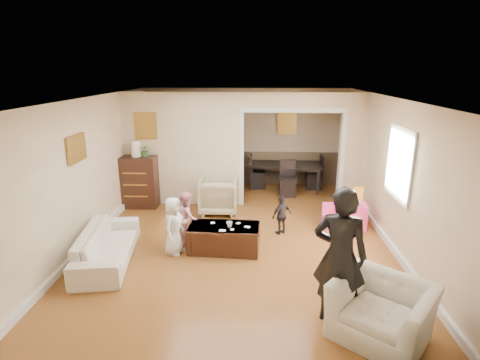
{
  "coord_description": "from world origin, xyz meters",
  "views": [
    {
      "loc": [
        0.32,
        -6.7,
        3.09
      ],
      "look_at": [
        0.0,
        0.2,
        1.05
      ],
      "focal_mm": 28.31,
      "sensor_mm": 36.0,
      "label": 1
    }
  ],
  "objects_px": {
    "adult_person": "(340,256)",
    "coffee_table": "(224,238)",
    "cyan_cup": "(348,201)",
    "dining_table": "(286,176)",
    "table_lamp": "(136,149)",
    "armchair_back": "(218,196)",
    "child_kneel_a": "(174,226)",
    "sofa": "(107,245)",
    "coffee_cup": "(229,225)",
    "play_table": "(352,214)",
    "child_toddler": "(282,215)",
    "dresser": "(139,182)",
    "armchair_front": "(382,311)",
    "child_kneel_b": "(187,217)"
  },
  "relations": [
    {
      "from": "adult_person",
      "to": "coffee_table",
      "type": "bearing_deg",
      "value": -33.25
    },
    {
      "from": "cyan_cup",
      "to": "dining_table",
      "type": "bearing_deg",
      "value": 112.14
    },
    {
      "from": "table_lamp",
      "to": "adult_person",
      "type": "distance_m",
      "value": 5.49
    },
    {
      "from": "armchair_back",
      "to": "child_kneel_a",
      "type": "distance_m",
      "value": 2.08
    },
    {
      "from": "sofa",
      "to": "coffee_cup",
      "type": "distance_m",
      "value": 2.05
    },
    {
      "from": "play_table",
      "to": "cyan_cup",
      "type": "xyz_separation_m",
      "value": [
        -0.1,
        -0.05,
        0.3
      ]
    },
    {
      "from": "play_table",
      "to": "child_toddler",
      "type": "xyz_separation_m",
      "value": [
        -1.44,
        -0.42,
        0.12
      ]
    },
    {
      "from": "coffee_table",
      "to": "dining_table",
      "type": "height_order",
      "value": "dining_table"
    },
    {
      "from": "cyan_cup",
      "to": "child_kneel_a",
      "type": "height_order",
      "value": "child_kneel_a"
    },
    {
      "from": "armchair_back",
      "to": "cyan_cup",
      "type": "distance_m",
      "value": 2.77
    },
    {
      "from": "sofa",
      "to": "child_kneel_a",
      "type": "distance_m",
      "value": 1.12
    },
    {
      "from": "coffee_table",
      "to": "adult_person",
      "type": "bearing_deg",
      "value": -49.48
    },
    {
      "from": "play_table",
      "to": "dresser",
      "type": "bearing_deg",
      "value": 168.15
    },
    {
      "from": "armchair_front",
      "to": "coffee_cup",
      "type": "xyz_separation_m",
      "value": [
        -1.95,
        2.1,
        0.16
      ]
    },
    {
      "from": "play_table",
      "to": "dining_table",
      "type": "xyz_separation_m",
      "value": [
        -1.15,
        2.54,
        0.08
      ]
    },
    {
      "from": "dresser",
      "to": "adult_person",
      "type": "distance_m",
      "value": 5.48
    },
    {
      "from": "armchair_front",
      "to": "coffee_cup",
      "type": "relative_size",
      "value": 10.28
    },
    {
      "from": "armchair_front",
      "to": "table_lamp",
      "type": "distance_m",
      "value": 6.1
    },
    {
      "from": "dresser",
      "to": "table_lamp",
      "type": "bearing_deg",
      "value": 0.0
    },
    {
      "from": "child_kneel_a",
      "to": "armchair_front",
      "type": "bearing_deg",
      "value": -110.69
    },
    {
      "from": "coffee_table",
      "to": "child_kneel_a",
      "type": "distance_m",
      "value": 0.91
    },
    {
      "from": "dining_table",
      "to": "armchair_front",
      "type": "bearing_deg",
      "value": -72.9
    },
    {
      "from": "table_lamp",
      "to": "coffee_cup",
      "type": "bearing_deg",
      "value": -44.24
    },
    {
      "from": "cyan_cup",
      "to": "play_table",
      "type": "bearing_deg",
      "value": 26.57
    },
    {
      "from": "armchair_front",
      "to": "child_kneel_a",
      "type": "distance_m",
      "value": 3.53
    },
    {
      "from": "coffee_cup",
      "to": "cyan_cup",
      "type": "relative_size",
      "value": 1.3
    },
    {
      "from": "armchair_front",
      "to": "table_lamp",
      "type": "height_order",
      "value": "table_lamp"
    },
    {
      "from": "play_table",
      "to": "cyan_cup",
      "type": "distance_m",
      "value": 0.32
    },
    {
      "from": "table_lamp",
      "to": "play_table",
      "type": "xyz_separation_m",
      "value": [
        4.64,
        -0.97,
        -1.11
      ]
    },
    {
      "from": "child_toddler",
      "to": "armchair_front",
      "type": "bearing_deg",
      "value": 72.97
    },
    {
      "from": "sofa",
      "to": "play_table",
      "type": "height_order",
      "value": "sofa"
    },
    {
      "from": "armchair_back",
      "to": "armchair_front",
      "type": "height_order",
      "value": "armchair_back"
    },
    {
      "from": "armchair_front",
      "to": "play_table",
      "type": "relative_size",
      "value": 2.01
    },
    {
      "from": "dresser",
      "to": "play_table",
      "type": "xyz_separation_m",
      "value": [
        4.64,
        -0.97,
        -0.34
      ]
    },
    {
      "from": "armchair_back",
      "to": "dining_table",
      "type": "distance_m",
      "value": 2.46
    },
    {
      "from": "coffee_table",
      "to": "coffee_cup",
      "type": "distance_m",
      "value": 0.3
    },
    {
      "from": "table_lamp",
      "to": "child_kneel_a",
      "type": "distance_m",
      "value": 2.77
    },
    {
      "from": "dining_table",
      "to": "coffee_cup",
      "type": "bearing_deg",
      "value": -98.07
    },
    {
      "from": "armchair_back",
      "to": "table_lamp",
      "type": "xyz_separation_m",
      "value": [
        -1.87,
        0.29,
        0.98
      ]
    },
    {
      "from": "dresser",
      "to": "coffee_cup",
      "type": "relative_size",
      "value": 11.41
    },
    {
      "from": "armchair_back",
      "to": "cyan_cup",
      "type": "xyz_separation_m",
      "value": [
        2.67,
        -0.73,
        0.17
      ]
    },
    {
      "from": "dresser",
      "to": "child_kneel_b",
      "type": "distance_m",
      "value": 2.35
    },
    {
      "from": "child_kneel_a",
      "to": "child_toddler",
      "type": "relative_size",
      "value": 1.34
    },
    {
      "from": "coffee_table",
      "to": "adult_person",
      "type": "xyz_separation_m",
      "value": [
        1.58,
        -1.85,
        0.66
      ]
    },
    {
      "from": "coffee_table",
      "to": "child_toddler",
      "type": "height_order",
      "value": "child_toddler"
    },
    {
      "from": "armchair_back",
      "to": "play_table",
      "type": "xyz_separation_m",
      "value": [
        2.77,
        -0.68,
        -0.13
      ]
    },
    {
      "from": "child_kneel_a",
      "to": "table_lamp",
      "type": "bearing_deg",
      "value": 43.52
    },
    {
      "from": "table_lamp",
      "to": "coffee_cup",
      "type": "relative_size",
      "value": 3.47
    },
    {
      "from": "armchair_front",
      "to": "coffee_cup",
      "type": "distance_m",
      "value": 2.87
    },
    {
      "from": "armchair_back",
      "to": "coffee_cup",
      "type": "bearing_deg",
      "value": 100.45
    }
  ]
}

